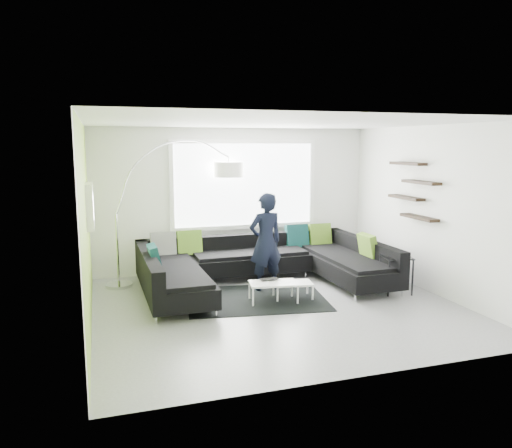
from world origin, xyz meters
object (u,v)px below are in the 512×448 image
(arc_lamp, at_px, (116,214))
(side_table, at_px, (396,274))
(sectional_sofa, at_px, (264,266))
(coffee_table, at_px, (283,290))
(laptop, at_px, (270,280))
(person, at_px, (266,242))

(arc_lamp, xyz_separation_m, side_table, (4.45, -1.79, -0.97))
(sectional_sofa, distance_m, arc_lamp, 2.71)
(sectional_sofa, xyz_separation_m, coffee_table, (0.09, -0.72, -0.23))
(arc_lamp, height_order, laptop, arc_lamp)
(sectional_sofa, height_order, coffee_table, sectional_sofa)
(sectional_sofa, height_order, side_table, sectional_sofa)
(sectional_sofa, height_order, person, person)
(sectional_sofa, distance_m, laptop, 0.67)
(arc_lamp, distance_m, side_table, 4.89)
(sectional_sofa, bearing_deg, arc_lamp, 159.14)
(side_table, bearing_deg, laptop, 173.24)
(arc_lamp, xyz_separation_m, person, (2.40, -0.97, -0.45))
(sectional_sofa, height_order, laptop, sectional_sofa)
(coffee_table, xyz_separation_m, laptop, (-0.20, 0.06, 0.17))
(sectional_sofa, xyz_separation_m, laptop, (-0.12, -0.65, -0.06))
(coffee_table, bearing_deg, sectional_sofa, 105.34)
(coffee_table, height_order, arc_lamp, arc_lamp)
(side_table, height_order, person, person)
(arc_lamp, height_order, side_table, arc_lamp)
(arc_lamp, bearing_deg, side_table, -25.62)
(sectional_sofa, relative_size, laptop, 12.84)
(arc_lamp, relative_size, laptop, 7.95)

